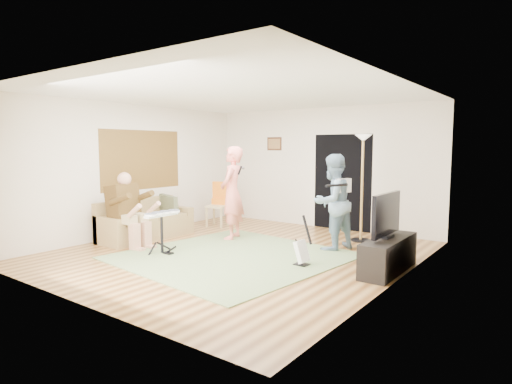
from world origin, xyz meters
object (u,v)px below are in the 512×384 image
guitarist (333,202)px  dining_chair (219,210)px  sofa (144,225)px  guitar_spare (302,251)px  singer (232,193)px  tv_cabinet (388,255)px  torchiere_lamp (362,168)px  drum_kit (162,235)px  television (386,214)px

guitarist → dining_chair: (-3.15, 0.52, -0.49)m
sofa → guitar_spare: bearing=1.7°
singer → tv_cabinet: singer is taller
torchiere_lamp → tv_cabinet: size_ratio=1.47×
guitarist → dining_chair: bearing=-81.5°
sofa → singer: bearing=33.1°
guitarist → singer: bearing=-61.3°
guitarist → sofa: bearing=-50.8°
drum_kit → television: 3.70m
guitarist → dining_chair: guitarist is taller
drum_kit → television: (3.45, 1.24, 0.53)m
singer → guitarist: 2.03m
singer → television: singer is taller
singer → sofa: bearing=-77.8°
drum_kit → guitar_spare: 2.45m
tv_cabinet → television: 0.60m
dining_chair → guitarist: bearing=-23.9°
torchiere_lamp → dining_chair: torchiere_lamp is taller
guitar_spare → television: (1.12, 0.48, 0.62)m
torchiere_lamp → drum_kit: bearing=-128.6°
sofa → television: television is taller
guitarist → television: bearing=76.2°
torchiere_lamp → television: (1.09, -1.72, -0.56)m
tv_cabinet → television: (-0.05, 0.00, 0.60)m
drum_kit → dining_chair: 2.70m
guitarist → television: size_ratio=1.70×
singer → dining_chair: size_ratio=1.81×
sofa → guitar_spare: (3.61, 0.10, -0.03)m
torchiere_lamp → television: 2.11m
drum_kit → guitar_spare: bearing=18.0°
torchiere_lamp → television: torchiere_lamp is taller
television → tv_cabinet: bearing=0.0°
guitar_spare → dining_chair: (-3.26, 1.77, 0.14)m
guitar_spare → tv_cabinet: (1.17, 0.48, 0.02)m
singer → dining_chair: bearing=-149.0°
singer → drum_kit: bearing=-28.5°
guitarist → tv_cabinet: (1.29, -0.77, -0.60)m
drum_kit → torchiere_lamp: torchiere_lamp is taller
dining_chair → television: (4.39, -1.29, 0.49)m
guitar_spare → television: size_ratio=0.80×
drum_kit → tv_cabinet: size_ratio=0.53×
sofa → tv_cabinet: 4.82m
drum_kit → guitar_spare: size_ratio=0.93×
drum_kit → guitarist: bearing=42.2°
torchiere_lamp → guitarist: bearing=-99.0°
singer → guitar_spare: (2.11, -0.87, -0.69)m
torchiere_lamp → television: size_ratio=2.06×
torchiere_lamp → tv_cabinet: torchiere_lamp is taller
sofa → dining_chair: (0.35, 1.88, 0.11)m
drum_kit → guitar_spare: guitar_spare is taller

